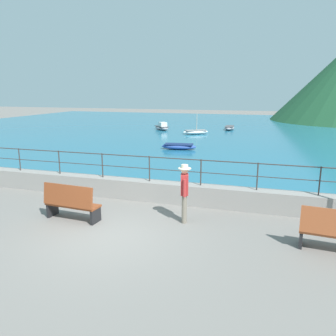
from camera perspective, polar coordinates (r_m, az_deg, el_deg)
The scene contains 10 objects.
ground_plane at distance 9.38m, azimuth -10.01°, elevation -11.28°, with size 120.00×120.00×0.00m, color slate.
promenade_wall at distance 12.00m, azimuth -3.13°, elevation -3.84°, with size 20.00×0.56×0.70m, color gray.
railing at distance 11.76m, azimuth -3.19°, elevation 0.71°, with size 18.44×0.04×0.90m.
lake_water at distance 33.86m, azimuth 10.33°, elevation 6.38°, with size 64.00×44.32×0.06m, color #236B89.
bench_main at distance 10.50m, azimuth -16.19°, elevation -5.65°, with size 1.74×0.68×1.13m.
person_walking at distance 9.85m, azimuth 2.81°, elevation -3.82°, with size 0.38×0.55×1.75m.
boat_0 at distance 22.07m, azimuth 1.84°, elevation 3.71°, with size 2.38×1.12×0.36m.
boat_1 at distance 33.83m, azimuth 10.41°, elevation 6.76°, with size 0.96×2.32×0.36m.
boat_3 at distance 29.97m, azimuth 4.70°, elevation 6.16°, with size 2.43×1.96×1.86m.
boat_4 at distance 33.12m, azimuth -1.06°, elevation 6.96°, with size 2.19×2.32×0.76m.
Camera 1 is at (4.01, -7.56, 3.83)m, focal length 35.86 mm.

